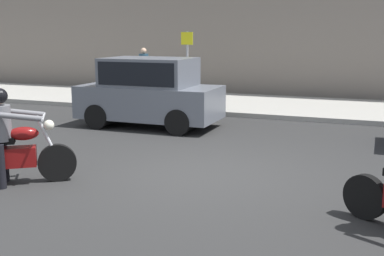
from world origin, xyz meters
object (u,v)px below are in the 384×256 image
(street_sign_post, at_px, (187,57))
(motorcycle_with_rider_gray, at_px, (9,145))
(pedestrian_bystander, at_px, (144,68))
(parked_hatchback_slate_gray, at_px, (150,91))

(street_sign_post, bearing_deg, motorcycle_with_rider_gray, -84.66)
(street_sign_post, height_order, pedestrian_bystander, street_sign_post)
(motorcycle_with_rider_gray, distance_m, pedestrian_bystander, 10.04)
(motorcycle_with_rider_gray, relative_size, street_sign_post, 0.76)
(motorcycle_with_rider_gray, height_order, street_sign_post, street_sign_post)
(pedestrian_bystander, bearing_deg, street_sign_post, 18.26)
(motorcycle_with_rider_gray, bearing_deg, parked_hatchback_slate_gray, 90.73)
(street_sign_post, bearing_deg, pedestrian_bystander, -161.74)
(parked_hatchback_slate_gray, xyz_separation_m, pedestrian_bystander, (-2.37, 4.41, 0.24))
(motorcycle_with_rider_gray, relative_size, pedestrian_bystander, 1.01)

